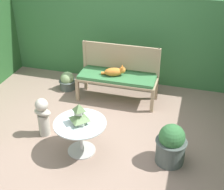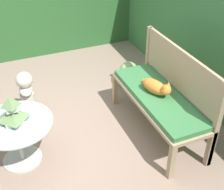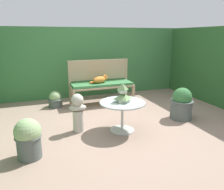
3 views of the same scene
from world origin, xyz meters
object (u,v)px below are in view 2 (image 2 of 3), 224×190
garden_bench (158,100)px  potted_plant_bench_left (129,75)px  patio_table (17,131)px  garden_bust (27,94)px  cat (156,87)px  pagoda_birdhouse (12,112)px

garden_bench → potted_plant_bench_left: size_ratio=4.03×
garden_bench → patio_table: size_ratio=1.93×
garden_bench → garden_bust: 1.62m
garden_bench → garden_bust: size_ratio=2.23×
cat → garden_bust: (-0.80, -1.36, -0.24)m
garden_bench → potted_plant_bench_left: (-1.09, 0.14, -0.28)m
garden_bench → pagoda_birdhouse: pagoda_birdhouse is taller
cat → potted_plant_bench_left: bearing=151.8°
patio_table → garden_bust: 0.76m
garden_bench → potted_plant_bench_left: bearing=172.5°
patio_table → pagoda_birdhouse: pagoda_birdhouse is taller
pagoda_birdhouse → cat: bearing=87.0°
patio_table → potted_plant_bench_left: (-0.96, 1.74, -0.25)m
garden_bench → potted_plant_bench_left: 1.13m
garden_bench → garden_bust: (-0.85, -1.37, -0.09)m
garden_bench → garden_bust: bearing=-121.7°
cat → garden_bust: 1.60m
garden_bust → potted_plant_bench_left: (-0.24, 1.52, -0.20)m
garden_bust → potted_plant_bench_left: size_ratio=1.81×
garden_bust → cat: bearing=67.1°
garden_bench → pagoda_birdhouse: size_ratio=4.68×
garden_bench → pagoda_birdhouse: bearing=-94.5°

